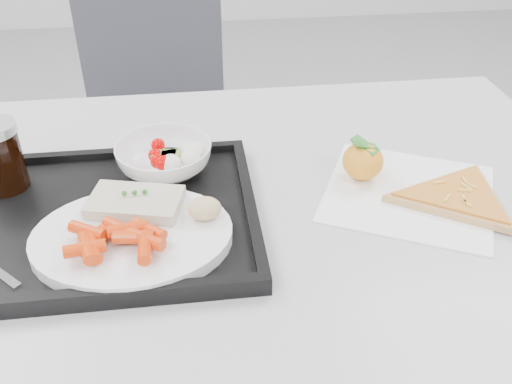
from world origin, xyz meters
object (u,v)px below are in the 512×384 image
(salad_bowl, at_px, (164,158))
(tangerine, at_px, (363,161))
(table, at_px, (236,231))
(tray, at_px, (100,219))
(dinner_plate, at_px, (132,237))
(pizza_slice, at_px, (457,197))
(chair, at_px, (154,102))

(salad_bowl, bearing_deg, tangerine, -7.82)
(table, distance_m, tray, 0.22)
(dinner_plate, bearing_deg, tray, 127.41)
(pizza_slice, bearing_deg, salad_bowl, 164.24)
(chair, bearing_deg, salad_bowl, -85.76)
(dinner_plate, bearing_deg, table, 36.27)
(salad_bowl, bearing_deg, dinner_plate, -103.62)
(table, relative_size, dinner_plate, 4.44)
(table, xyz_separation_m, salad_bowl, (-0.11, 0.07, 0.11))
(tangerine, bearing_deg, salad_bowl, 172.18)
(table, distance_m, dinner_plate, 0.21)
(table, bearing_deg, dinner_plate, -143.73)
(pizza_slice, bearing_deg, chair, 119.74)
(dinner_plate, distance_m, salad_bowl, 0.18)
(table, relative_size, pizza_slice, 4.70)
(salad_bowl, height_order, pizza_slice, salad_bowl)
(salad_bowl, relative_size, tangerine, 1.85)
(tray, relative_size, pizza_slice, 1.76)
(table, relative_size, chair, 1.29)
(tray, relative_size, dinner_plate, 1.67)
(tray, xyz_separation_m, dinner_plate, (0.05, -0.07, 0.02))
(table, xyz_separation_m, pizza_slice, (0.34, -0.06, 0.08))
(chair, bearing_deg, table, -78.82)
(tray, distance_m, tangerine, 0.41)
(tray, bearing_deg, chair, 87.42)
(pizza_slice, bearing_deg, tray, 178.49)
(table, xyz_separation_m, tangerine, (0.21, 0.03, 0.10))
(tray, distance_m, pizza_slice, 0.53)
(dinner_plate, relative_size, pizza_slice, 1.06)
(table, height_order, tray, tray)
(tray, height_order, dinner_plate, dinner_plate)
(dinner_plate, distance_m, pizza_slice, 0.49)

